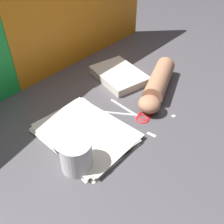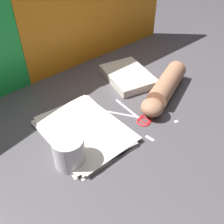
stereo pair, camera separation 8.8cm
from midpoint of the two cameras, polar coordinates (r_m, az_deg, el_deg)
The scene contains 10 objects.
ground_plane at distance 0.92m, azimuth 4.23°, elevation -2.97°, with size 6.00×6.00×0.00m, color #4C494F.
backdrop_panel_center at distance 1.11m, azimuth -12.80°, elevation 17.06°, with size 0.88×0.09×0.42m.
backdrop_panel_right at distance 1.24m, azimuth -0.81°, elevation 21.65°, with size 0.76×0.04×0.46m.
paper_stack at distance 0.89m, azimuth -3.37°, elevation -4.20°, with size 0.26×0.33×0.02m.
book_closed at distance 1.14m, azimuth 5.70°, elevation 7.74°, with size 0.21×0.26×0.03m.
scissors at distance 0.96m, azimuth 8.07°, elevation -1.00°, with size 0.13×0.19×0.01m.
hand_forearm at distance 1.05m, azimuth 13.73°, elevation 4.95°, with size 0.34×0.20×0.08m.
paper_scrap_near at distance 0.97m, azimuth 16.34°, elevation -2.09°, with size 0.02×0.01×0.00m.
paper_scrap_mid at distance 0.89m, azimuth 11.07°, elevation -5.74°, with size 0.02×0.03×0.00m.
mug at distance 0.77m, azimuth -6.13°, elevation -8.63°, with size 0.09×0.09×0.10m.
Camera 2 is at (-0.44, -0.50, 0.64)m, focal length 42.00 mm.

